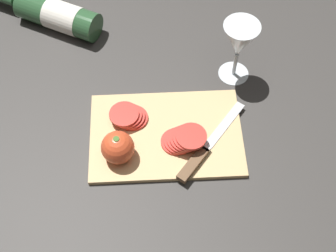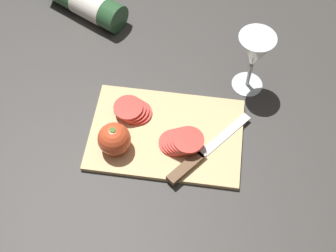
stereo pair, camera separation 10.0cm
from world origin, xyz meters
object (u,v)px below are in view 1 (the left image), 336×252
Objects in this scene: wine_bottle at (54,14)px; tomato_slice_stack_near at (183,139)px; knife at (199,156)px; whole_tomato at (118,147)px; tomato_slice_stack_far at (129,116)px; wine_glass at (239,43)px.

wine_bottle is 0.49m from tomato_slice_stack_near.
knife is at bearing -51.31° from wine_bottle.
tomato_slice_stack_near is (0.14, 0.02, -0.02)m from whole_tomato.
tomato_slice_stack_far is at bearing 76.80° from whole_tomato.
tomato_slice_stack_near is (-0.03, 0.04, 0.01)m from knife.
whole_tomato is 0.35× the size of knife.
wine_bottle is at bearing 120.85° from tomato_slice_stack_far.
wine_bottle is 1.61× the size of knife.
tomato_slice_stack_far is (-0.15, 0.11, 0.01)m from knife.
wine_glass is at bearing 38.58° from whole_tomato.
wine_bottle is 2.00× the size of wine_glass.
whole_tomato is 0.14m from tomato_slice_stack_near.
wine_bottle is at bearing 157.08° from wine_glass.
whole_tomato is 0.73× the size of tomato_slice_stack_near.
wine_glass reaches higher than tomato_slice_stack_far.
whole_tomato is at bearing -141.42° from wine_glass.
wine_bottle is at bearing 128.54° from tomato_slice_stack_near.
wine_bottle reaches higher than tomato_slice_stack_far.
tomato_slice_stack_far reaches higher than knife.
tomato_slice_stack_near is 0.14m from tomato_slice_stack_far.
wine_glass reaches higher than wine_bottle.
whole_tomato is at bearing 124.24° from knife.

